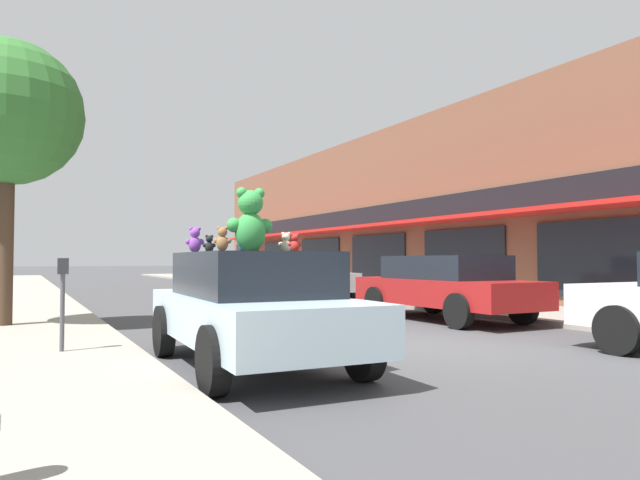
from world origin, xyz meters
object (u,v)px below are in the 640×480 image
object	(u,v)px
teddy_bear_red	(295,243)
parking_meter	(63,292)
teddy_bear_giant	(250,221)
teddy_bear_purple	(195,240)
parked_car_far_center	(444,285)
teddy_bear_brown	(222,239)
teddy_bear_black	(209,244)
teddy_bear_blue	(243,241)
parked_car_far_right	(307,277)
plush_art_car	(252,305)
teddy_bear_cream	(286,243)
street_tree	(8,114)

from	to	relation	value
teddy_bear_red	parking_meter	distance (m)	3.33
teddy_bear_giant	parking_meter	size ratio (longest dim) A/B	0.67
teddy_bear_purple	parked_car_far_center	bearing A→B (deg)	-149.69
teddy_bear_brown	teddy_bear_black	size ratio (longest dim) A/B	1.10
teddy_bear_blue	teddy_bear_black	size ratio (longest dim) A/B	1.27
teddy_bear_giant	parked_car_far_right	size ratio (longest dim) A/B	0.21
plush_art_car	teddy_bear_cream	xyz separation A→B (m)	(0.61, 0.33, 0.82)
teddy_bear_cream	parking_meter	size ratio (longest dim) A/B	0.23
street_tree	parking_meter	world-z (taller)	street_tree
plush_art_car	teddy_bear_blue	xyz separation A→B (m)	(0.03, 0.43, 0.83)
teddy_bear_blue	teddy_bear_red	size ratio (longest dim) A/B	1.34
teddy_bear_purple	parking_meter	distance (m)	1.99
teddy_bear_giant	teddy_bear_black	size ratio (longest dim) A/B	3.35
plush_art_car	teddy_bear_black	xyz separation A→B (m)	(-0.29, 0.94, 0.80)
teddy_bear_giant	teddy_bear_red	distance (m)	0.73
teddy_bear_brown	street_tree	bearing A→B (deg)	-42.48
teddy_bear_cream	teddy_bear_purple	world-z (taller)	teddy_bear_purple
teddy_bear_cream	teddy_bear_black	world-z (taller)	teddy_bear_cream
teddy_bear_brown	parked_car_far_right	xyz separation A→B (m)	(6.54, 10.98, -0.80)
teddy_bear_purple	street_tree	distance (m)	6.09
teddy_bear_brown	teddy_bear_blue	bearing A→B (deg)	-92.54
teddy_bear_giant	teddy_bear_cream	world-z (taller)	teddy_bear_giant
street_tree	teddy_bear_brown	bearing A→B (deg)	-70.36
street_tree	parking_meter	bearing A→B (deg)	-78.82
teddy_bear_cream	parked_car_far_center	distance (m)	6.13
teddy_bear_giant	parked_car_far_right	distance (m)	11.72
teddy_bear_giant	parked_car_far_center	distance (m)	6.73
street_tree	teddy_bear_black	bearing A→B (deg)	-61.05
teddy_bear_giant	parked_car_far_right	xyz separation A→B (m)	(5.87, 10.08, -1.08)
teddy_bear_brown	street_tree	size ratio (longest dim) A/B	0.05
teddy_bear_cream	teddy_bear_black	size ratio (longest dim) A/B	1.13
parking_meter	teddy_bear_red	bearing A→B (deg)	-38.60
plush_art_car	parked_car_far_center	xyz separation A→B (m)	(5.91, 3.31, 0.01)
teddy_bear_blue	teddy_bear_black	world-z (taller)	teddy_bear_blue
parked_car_far_center	teddy_bear_brown	bearing A→B (deg)	-148.48
parked_car_far_right	street_tree	xyz separation A→B (m)	(-8.80, -4.64, 3.40)
teddy_bear_brown	parking_meter	world-z (taller)	teddy_bear_brown
teddy_bear_giant	teddy_bear_purple	xyz separation A→B (m)	(-0.62, 0.43, -0.24)
teddy_bear_red	parking_meter	world-z (taller)	teddy_bear_red
teddy_bear_black	parked_car_far_right	world-z (taller)	teddy_bear_black
teddy_bear_cream	teddy_bear_blue	xyz separation A→B (m)	(-0.58, 0.10, 0.02)
teddy_bear_giant	teddy_bear_brown	world-z (taller)	teddy_bear_giant
street_tree	teddy_bear_cream	bearing A→B (deg)	-56.58
teddy_bear_red	parked_car_far_center	bearing A→B (deg)	-133.98
plush_art_car	parking_meter	world-z (taller)	plush_art_car
teddy_bear_blue	teddy_bear_red	bearing A→B (deg)	63.86
teddy_bear_red	teddy_bear_black	world-z (taller)	teddy_bear_black
teddy_bear_purple	parked_car_far_right	world-z (taller)	teddy_bear_purple
teddy_bear_red	parked_car_far_right	distance (m)	11.98
teddy_bear_red	teddy_bear_black	xyz separation A→B (m)	(-0.72, 1.28, 0.01)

